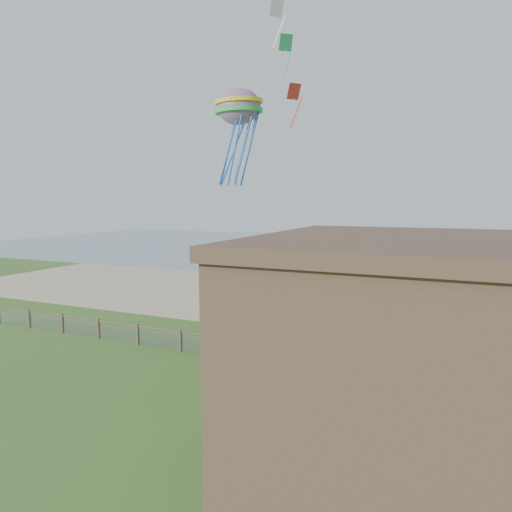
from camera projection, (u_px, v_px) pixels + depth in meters
name	position (u px, v px, depth m)	size (l,w,h in m)	color
ground	(162.00, 403.00, 19.22)	(160.00, 160.00, 0.00)	#356321
sand_beach	(313.00, 300.00, 39.20)	(72.00, 20.00, 0.02)	tan
ocean	(387.00, 251.00, 79.15)	(160.00, 68.00, 0.02)	slate
chainlink_fence	(228.00, 349.00, 24.61)	(36.20, 0.20, 1.25)	#4B3A2A
motel_deck	(501.00, 404.00, 18.51)	(15.00, 2.00, 0.50)	brown
picnic_table	(303.00, 371.00, 21.89)	(1.55, 1.17, 0.66)	brown
octopus_kite	(239.00, 134.00, 29.20)	(3.23, 2.28, 6.65)	orange
kite_white	(276.00, 21.00, 31.62)	(1.18, 0.70, 2.87)	white
kite_red	(294.00, 102.00, 28.64)	(0.99, 0.70, 2.32)	red
kite_green	(286.00, 52.00, 35.13)	(1.23, 0.70, 2.67)	#2DAB5F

